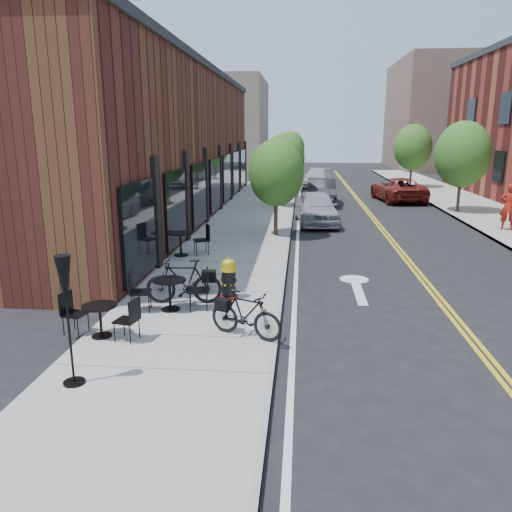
{
  "coord_description": "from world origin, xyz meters",
  "views": [
    {
      "loc": [
        0.41,
        -10.87,
        4.19
      ],
      "look_at": [
        -0.75,
        1.83,
        1.0
      ],
      "focal_mm": 35.0,
      "sensor_mm": 36.0,
      "label": 1
    }
  ],
  "objects": [
    {
      "name": "bg_building_left",
      "position": [
        -8.0,
        48.0,
        5.0
      ],
      "size": [
        8.0,
        14.0,
        10.0
      ],
      "primitive_type": "cube",
      "color": "#726656",
      "rests_on": "ground"
    },
    {
      "name": "bicycle_left",
      "position": [
        -2.38,
        0.45,
        0.67
      ],
      "size": [
        1.88,
        0.68,
        1.11
      ],
      "primitive_type": "imported",
      "rotation": [
        0.0,
        0.0,
        -1.48
      ],
      "color": "black",
      "rests_on": "sidewalk_near"
    },
    {
      "name": "parked_car_far",
      "position": [
        6.34,
        20.64,
        0.72
      ],
      "size": [
        3.04,
        5.45,
        1.44
      ],
      "primitive_type": "imported",
      "rotation": [
        0.0,
        0.0,
        3.27
      ],
      "color": "maroon",
      "rests_on": "ground"
    },
    {
      "name": "tree_far_b",
      "position": [
        8.6,
        16.0,
        3.06
      ],
      "size": [
        2.8,
        2.8,
        4.62
      ],
      "color": "#382B1E",
      "rests_on": "sidewalk_far"
    },
    {
      "name": "tree_near_a",
      "position": [
        -0.6,
        9.0,
        2.6
      ],
      "size": [
        2.2,
        2.2,
        3.81
      ],
      "color": "#382B1E",
      "rests_on": "sidewalk_near"
    },
    {
      "name": "parked_car_c",
      "position": [
        1.55,
        28.56,
        0.69
      ],
      "size": [
        2.53,
        4.94,
        1.37
      ],
      "primitive_type": "imported",
      "rotation": [
        0.0,
        0.0,
        -0.13
      ],
      "color": "silver",
      "rests_on": "ground"
    },
    {
      "name": "bicycle_right",
      "position": [
        -0.66,
        -1.46,
        0.61
      ],
      "size": [
        1.67,
        1.06,
        0.98
      ],
      "primitive_type": "imported",
      "rotation": [
        0.0,
        0.0,
        1.16
      ],
      "color": "black",
      "rests_on": "sidewalk_near"
    },
    {
      "name": "parked_car_a",
      "position": [
        1.11,
        12.24,
        0.76
      ],
      "size": [
        2.2,
        4.6,
        1.52
      ],
      "primitive_type": "imported",
      "rotation": [
        0.0,
        0.0,
        0.09
      ],
      "color": "#A7AAB0",
      "rests_on": "ground"
    },
    {
      "name": "pedestrian",
      "position": [
        9.16,
        10.95,
        1.11
      ],
      "size": [
        0.84,
        0.69,
        1.97
      ],
      "primitive_type": "imported",
      "rotation": [
        0.0,
        0.0,
        2.8
      ],
      "color": "maroon",
      "rests_on": "sidewalk_far"
    },
    {
      "name": "parked_car_b",
      "position": [
        1.57,
        18.75,
        0.76
      ],
      "size": [
        1.62,
        4.61,
        1.52
      ],
      "primitive_type": "imported",
      "rotation": [
        0.0,
        0.0,
        -0.0
      ],
      "color": "black",
      "rests_on": "ground"
    },
    {
      "name": "tree_near_c",
      "position": [
        -0.6,
        25.0,
        2.53
      ],
      "size": [
        2.1,
        2.1,
        3.67
      ],
      "color": "#382B1E",
      "rests_on": "sidewalk_near"
    },
    {
      "name": "tree_far_c",
      "position": [
        8.6,
        28.0,
        3.06
      ],
      "size": [
        2.8,
        2.8,
        4.62
      ],
      "color": "#382B1E",
      "rests_on": "sidewalk_far"
    },
    {
      "name": "fire_hydrant",
      "position": [
        -1.35,
        0.95,
        0.61
      ],
      "size": [
        0.59,
        0.59,
        1.05
      ],
      "rotation": [
        0.0,
        0.0,
        -0.38
      ],
      "color": "maroon",
      "rests_on": "sidewalk_near"
    },
    {
      "name": "tree_near_b",
      "position": [
        -0.6,
        17.0,
        2.71
      ],
      "size": [
        2.3,
        2.3,
        3.98
      ],
      "color": "#382B1E",
      "rests_on": "sidewalk_near"
    },
    {
      "name": "tree_near_d",
      "position": [
        -0.6,
        33.0,
        2.79
      ],
      "size": [
        2.4,
        2.4,
        4.11
      ],
      "color": "#382B1E",
      "rests_on": "sidewalk_near"
    },
    {
      "name": "bistro_set_a",
      "position": [
        -3.6,
        -1.7,
        0.56
      ],
      "size": [
        1.67,
        0.83,
        0.88
      ],
      "rotation": [
        0.0,
        0.0,
        -0.21
      ],
      "color": "black",
      "rests_on": "sidewalk_near"
    },
    {
      "name": "bistro_set_c",
      "position": [
        -3.6,
        5.18,
        0.63
      ],
      "size": [
        1.93,
        1.17,
        1.02
      ],
      "rotation": [
        0.0,
        0.0,
        0.39
      ],
      "color": "black",
      "rests_on": "sidewalk_near"
    },
    {
      "name": "patio_umbrella",
      "position": [
        -3.29,
        -3.64,
        1.7
      ],
      "size": [
        0.36,
        0.36,
        2.2
      ],
      "color": "black",
      "rests_on": "sidewalk_near"
    },
    {
      "name": "bistro_set_b",
      "position": [
        -2.6,
        -0.04,
        0.61
      ],
      "size": [
        1.83,
        0.91,
        0.97
      ],
      "rotation": [
        0.0,
        0.0,
        0.19
      ],
      "color": "black",
      "rests_on": "sidewalk_near"
    },
    {
      "name": "building_near",
      "position": [
        -6.5,
        14.0,
        3.5
      ],
      "size": [
        5.0,
        28.0,
        7.0
      ],
      "primitive_type": "cube",
      "color": "#401814",
      "rests_on": "ground"
    },
    {
      "name": "sidewalk_near",
      "position": [
        -2.0,
        10.0,
        0.06
      ],
      "size": [
        4.0,
        70.0,
        0.12
      ],
      "primitive_type": "cube",
      "color": "#9E9B93",
      "rests_on": "ground"
    },
    {
      "name": "bg_building_right",
      "position": [
        16.0,
        50.0,
        6.0
      ],
      "size": [
        10.0,
        16.0,
        12.0
      ],
      "primitive_type": "cube",
      "color": "brown",
      "rests_on": "ground"
    },
    {
      "name": "ground",
      "position": [
        0.0,
        0.0,
        0.0
      ],
      "size": [
        120.0,
        120.0,
        0.0
      ],
      "primitive_type": "plane",
      "color": "black",
      "rests_on": "ground"
    }
  ]
}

